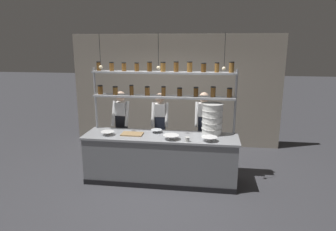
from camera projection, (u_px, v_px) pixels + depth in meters
name	position (u px, v px, depth m)	size (l,w,h in m)	color
ground_plane	(161.00, 180.00, 5.86)	(40.00, 40.00, 0.00)	#3D3D42
back_wall	(175.00, 91.00, 7.69)	(5.31, 0.12, 2.84)	#9E9384
prep_counter	(161.00, 158.00, 5.75)	(2.91, 0.76, 0.92)	gray
spice_shelf_unit	(164.00, 86.00, 5.75)	(2.80, 0.28, 2.29)	#999BA0
chef_left	(122.00, 124.00, 6.38)	(0.36, 0.29, 1.64)	black
chef_center	(160.00, 125.00, 6.41)	(0.37, 0.29, 1.60)	black
chef_right	(203.00, 125.00, 6.32)	(0.36, 0.29, 1.63)	black
container_stack	(212.00, 119.00, 5.67)	(0.40, 0.40, 0.59)	white
cutting_board	(132.00, 134.00, 5.69)	(0.40, 0.26, 0.02)	#A88456
prep_bowl_near_left	(209.00, 139.00, 5.31)	(0.28, 0.28, 0.08)	white
prep_bowl_center_front	(156.00, 131.00, 5.81)	(0.22, 0.22, 0.06)	silver
prep_bowl_center_back	(171.00, 137.00, 5.41)	(0.29, 0.29, 0.08)	white
prep_bowl_near_right	(108.00, 133.00, 5.66)	(0.25, 0.25, 0.07)	white
serving_cup_front	(187.00, 139.00, 5.27)	(0.08, 0.08, 0.08)	silver
pendant_light_row	(160.00, 66.00, 5.34)	(2.30, 0.07, 0.64)	black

